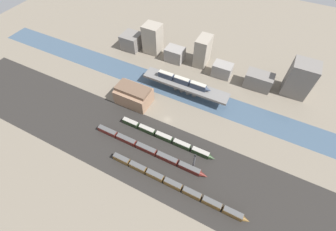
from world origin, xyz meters
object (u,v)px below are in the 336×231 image
train_yard_far (166,138)px  warehouse_building (134,95)px  signal_tower (194,161)px  train_yard_mid (148,150)px  train_yard_near (175,185)px  train_on_bridge (183,81)px

train_yard_far → warehouse_building: (-31.05, 16.71, 4.07)m
signal_tower → train_yard_mid: bearing=-174.6°
train_yard_near → signal_tower: (4.00, 13.61, 4.44)m
warehouse_building → train_on_bridge: bearing=42.5°
train_yard_near → train_yard_far: train_yard_near is taller
train_yard_far → warehouse_building: bearing=151.7°
train_yard_mid → warehouse_building: warehouse_building is taller
train_yard_near → warehouse_building: bearing=140.6°
train_yard_mid → train_yard_far: size_ratio=1.17×
train_yard_near → warehouse_building: 61.47m
train_on_bridge → signal_tower: (27.40, -47.29, -3.19)m
train_yard_mid → signal_tower: signal_tower is taller
warehouse_building → signal_tower: signal_tower is taller
train_on_bridge → train_yard_mid: 50.33m
train_on_bridge → signal_tower: signal_tower is taller
train_on_bridge → train_yard_far: 40.06m
train_on_bridge → signal_tower: size_ratio=2.80×
train_yard_far → signal_tower: size_ratio=4.42×
train_on_bridge → warehouse_building: warehouse_building is taller
train_yard_mid → train_yard_far: train_yard_far is taller
warehouse_building → signal_tower: (51.38, -25.34, 0.52)m
train_yard_far → signal_tower: bearing=-23.0°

